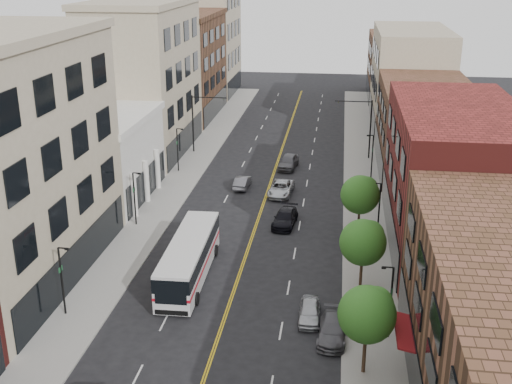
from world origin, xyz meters
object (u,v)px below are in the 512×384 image
at_px(car_parked_mid, 333,329).
at_px(car_lane_b, 281,188).
at_px(city_bus, 189,256).
at_px(car_lane_behind, 242,182).
at_px(car_parked_far, 310,311).
at_px(car_lane_c, 288,162).
at_px(car_lane_a, 285,218).

bearing_deg(car_parked_mid, car_lane_b, 105.76).
xyz_separation_m(city_bus, car_lane_behind, (0.89, 20.98, -1.17)).
xyz_separation_m(car_parked_mid, car_parked_far, (-1.60, 2.08, -0.02)).
bearing_deg(car_lane_behind, car_parked_mid, 111.93).
xyz_separation_m(city_bus, car_lane_b, (5.23, 19.41, -1.13)).
xyz_separation_m(car_lane_b, car_lane_c, (0.00, 9.07, 0.12)).
distance_m(city_bus, car_parked_far, 10.79).
bearing_deg(car_lane_behind, car_lane_a, 121.61).
bearing_deg(car_lane_a, city_bus, -113.57).
bearing_deg(car_parked_mid, city_bus, 150.98).
xyz_separation_m(car_parked_far, car_lane_a, (-3.15, 16.30, 0.05)).
xyz_separation_m(car_parked_far, car_lane_b, (-4.30, 24.33, 0.05)).
bearing_deg(car_lane_c, city_bus, -93.73).
height_order(car_parked_mid, car_lane_a, car_lane_a).
xyz_separation_m(car_lane_a, car_lane_b, (-1.15, 8.02, 0.00)).
bearing_deg(city_bus, car_lane_a, 59.44).
bearing_deg(city_bus, car_parked_far, -28.59).
bearing_deg(car_lane_behind, car_lane_c, -118.27).
xyz_separation_m(car_parked_far, car_lane_c, (-4.30, 33.39, 0.17)).
bearing_deg(car_lane_a, car_lane_behind, 125.50).
distance_m(car_parked_mid, car_lane_b, 27.06).
height_order(city_bus, car_lane_c, city_bus).
bearing_deg(car_parked_far, car_lane_c, 96.43).
height_order(car_lane_a, car_lane_c, car_lane_c).
distance_m(car_parked_far, car_lane_a, 16.61).
height_order(car_lane_behind, car_lane_c, car_lane_c).
relative_size(car_parked_mid, car_lane_b, 0.91).
distance_m(car_parked_mid, car_parked_far, 2.63).
height_order(car_parked_far, car_lane_behind, car_lane_behind).
distance_m(city_bus, car_parked_mid, 13.20).
height_order(car_lane_behind, car_lane_b, car_lane_b).
xyz_separation_m(city_bus, car_parked_far, (9.53, -4.92, -1.18)).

